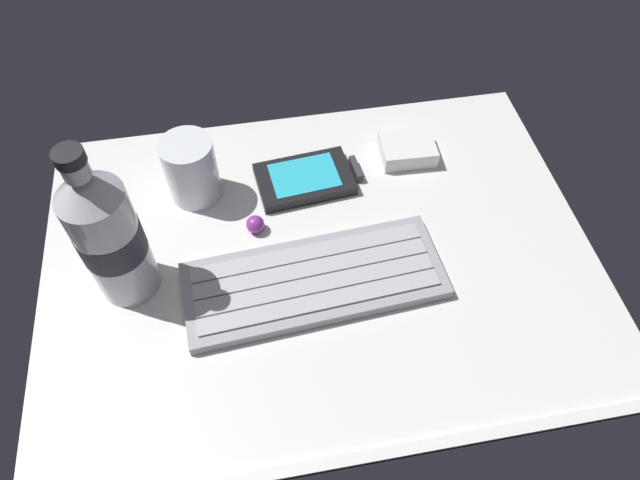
# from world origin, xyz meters

# --- Properties ---
(ground_plane) EXTENTS (0.64, 0.48, 0.03)m
(ground_plane) POSITION_xyz_m (0.00, -0.00, -0.01)
(ground_plane) COLOR silver
(keyboard) EXTENTS (0.30, 0.13, 0.02)m
(keyboard) POSITION_xyz_m (-0.01, -0.04, 0.01)
(keyboard) COLOR #93969B
(keyboard) RESTS_ON ground_plane
(handheld_device) EXTENTS (0.13, 0.09, 0.02)m
(handheld_device) POSITION_xyz_m (0.01, 0.12, 0.01)
(handheld_device) COLOR black
(handheld_device) RESTS_ON ground_plane
(juice_cup) EXTENTS (0.06, 0.06, 0.09)m
(juice_cup) POSITION_xyz_m (-0.14, 0.12, 0.04)
(juice_cup) COLOR silver
(juice_cup) RESTS_ON ground_plane
(water_bottle) EXTENTS (0.07, 0.07, 0.21)m
(water_bottle) POSITION_xyz_m (-0.22, 0.00, 0.09)
(water_bottle) COLOR silver
(water_bottle) RESTS_ON ground_plane
(charger_block) EXTENTS (0.07, 0.06, 0.02)m
(charger_block) POSITION_xyz_m (0.14, 0.14, 0.01)
(charger_block) COLOR white
(charger_block) RESTS_ON ground_plane
(trackball_mouse) EXTENTS (0.02, 0.02, 0.02)m
(trackball_mouse) POSITION_xyz_m (-0.07, 0.05, 0.01)
(trackball_mouse) COLOR purple
(trackball_mouse) RESTS_ON ground_plane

